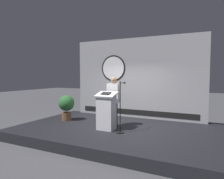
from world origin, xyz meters
TOP-DOWN VIEW (x-y plane):
  - ground_plane at (0.00, 0.00)m, footprint 40.00×40.00m
  - stage_platform at (0.00, 0.00)m, footprint 6.40×4.00m
  - banner_display at (-0.02, 1.85)m, footprint 5.33×0.12m
  - podium at (-0.19, -0.35)m, footprint 0.64×0.50m
  - speaker_person at (-0.17, 0.13)m, footprint 0.40×0.26m
  - microphone_stand at (0.34, -0.46)m, footprint 0.24×0.48m
  - potted_plant at (-2.18, 0.19)m, footprint 0.59×0.59m

SIDE VIEW (x-z plane):
  - ground_plane at x=0.00m, z-range 0.00..0.00m
  - stage_platform at x=0.00m, z-range 0.00..0.30m
  - microphone_stand at x=0.34m, z-range 0.07..1.59m
  - potted_plant at x=-2.18m, z-range 0.40..1.35m
  - podium at x=-0.19m, z-range 0.28..1.47m
  - speaker_person at x=-0.17m, z-range 0.32..1.96m
  - banner_display at x=-0.02m, z-range 0.29..3.47m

